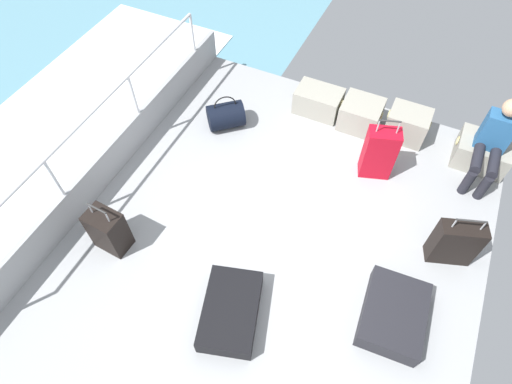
# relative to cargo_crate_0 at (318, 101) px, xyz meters

# --- Properties ---
(ground_plane) EXTENTS (4.40, 5.20, 0.06)m
(ground_plane) POSITION_rel_cargo_crate_0_xyz_m (0.30, -2.14, -0.20)
(ground_plane) COLOR #939699
(gunwale_port) EXTENTS (0.06, 5.20, 0.45)m
(gunwale_port) POSITION_rel_cargo_crate_0_xyz_m (-1.87, -2.14, 0.05)
(gunwale_port) COLOR #939699
(gunwale_port) RESTS_ON ground_plane
(railing_port) EXTENTS (0.04, 4.20, 1.02)m
(railing_port) POSITION_rel_cargo_crate_0_xyz_m (-1.87, -2.14, 0.61)
(railing_port) COLOR silver
(railing_port) RESTS_ON ground_plane
(sea_wake) EXTENTS (12.00, 12.00, 0.01)m
(sea_wake) POSITION_rel_cargo_crate_0_xyz_m (-3.30, -2.14, -0.51)
(sea_wake) COLOR #598C9E
(sea_wake) RESTS_ON ground_plane
(cargo_crate_0) EXTENTS (0.65, 0.41, 0.35)m
(cargo_crate_0) POSITION_rel_cargo_crate_0_xyz_m (0.00, 0.00, 0.00)
(cargo_crate_0) COLOR gray
(cargo_crate_0) RESTS_ON ground_plane
(cargo_crate_1) EXTENTS (0.54, 0.47, 0.37)m
(cargo_crate_1) POSITION_rel_cargo_crate_0_xyz_m (0.60, -0.02, 0.01)
(cargo_crate_1) COLOR gray
(cargo_crate_1) RESTS_ON ground_plane
(cargo_crate_2) EXTENTS (0.54, 0.40, 0.41)m
(cargo_crate_2) POSITION_rel_cargo_crate_0_xyz_m (1.20, 0.04, 0.03)
(cargo_crate_2) COLOR gray
(cargo_crate_2) RESTS_ON ground_plane
(cargo_crate_3) EXTENTS (0.66, 0.48, 0.35)m
(cargo_crate_3) POSITION_rel_cargo_crate_0_xyz_m (2.15, -0.02, 0.00)
(cargo_crate_3) COLOR gray
(cargo_crate_3) RESTS_ON ground_plane
(passenger_seated) EXTENTS (0.34, 0.66, 1.05)m
(passenger_seated) POSITION_rel_cargo_crate_0_xyz_m (2.15, -0.19, 0.37)
(passenger_seated) COLOR #26598C
(passenger_seated) RESTS_ON ground_plane
(suitcase_0) EXTENTS (0.38, 0.28, 0.70)m
(suitcase_0) POSITION_rel_cargo_crate_0_xyz_m (-1.28, -2.93, 0.10)
(suitcase_0) COLOR black
(suitcase_0) RESTS_ON ground_plane
(suitcase_1) EXTENTS (0.63, 0.82, 0.23)m
(suitcase_1) POSITION_rel_cargo_crate_0_xyz_m (1.69, -2.46, -0.06)
(suitcase_1) COLOR black
(suitcase_1) RESTS_ON ground_plane
(suitcase_2) EXTENTS (0.42, 0.32, 0.88)m
(suitcase_2) POSITION_rel_cargo_crate_0_xyz_m (1.01, -0.73, 0.18)
(suitcase_2) COLOR #B70C1E
(suitcase_2) RESTS_ON ground_plane
(suitcase_3) EXTENTS (0.49, 0.33, 0.73)m
(suitcase_3) POSITION_rel_cargo_crate_0_xyz_m (2.05, -1.54, 0.12)
(suitcase_3) COLOR black
(suitcase_3) RESTS_ON ground_plane
(suitcase_4) EXTENTS (0.73, 0.93, 0.22)m
(suitcase_4) POSITION_rel_cargo_crate_0_xyz_m (0.25, -3.10, -0.07)
(suitcase_4) COLOR black
(suitcase_4) RESTS_ON ground_plane
(duffel_bag) EXTENTS (0.58, 0.57, 0.50)m
(duffel_bag) POSITION_rel_cargo_crate_0_xyz_m (-1.01, -0.79, 0.00)
(duffel_bag) COLOR black
(duffel_bag) RESTS_ON ground_plane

